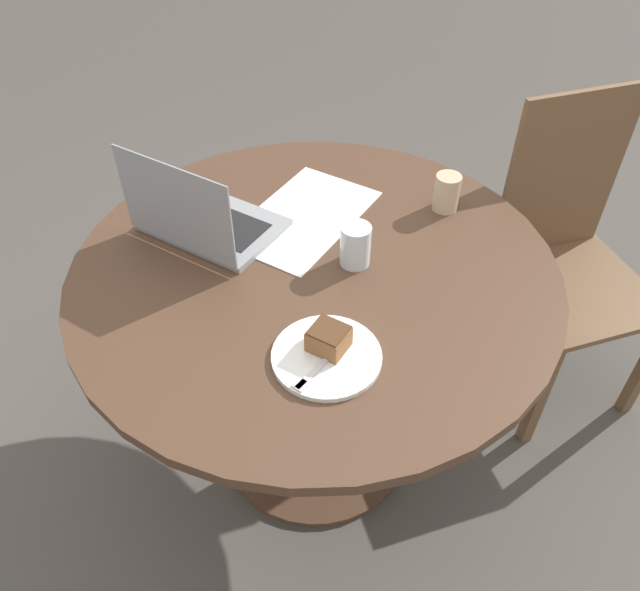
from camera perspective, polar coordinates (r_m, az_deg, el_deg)
The scene contains 10 objects.
ground_plane at distance 2.08m, azimuth -0.39°, elevation -13.20°, with size 12.00×12.00×0.00m, color #4C4742.
dining_table at distance 1.62m, azimuth -0.48°, elevation -1.61°, with size 1.19×1.19×0.75m.
chair at distance 2.07m, azimuth 21.64°, elevation 3.20°, with size 0.58×0.58×0.99m.
paper_document at distance 1.66m, azimuth -1.52°, elevation 7.21°, with size 0.44×0.29×0.00m.
plate at distance 1.29m, azimuth 0.60°, elevation -5.58°, with size 0.23×0.23×0.01m.
cake_slice at distance 1.28m, azimuth 0.80°, elevation -3.95°, with size 0.08×0.08×0.05m.
fork at distance 1.26m, azimuth -0.25°, elevation -6.68°, with size 0.17×0.03×0.00m.
coffee_glass at distance 1.70m, azimuth 11.50°, elevation 9.21°, with size 0.07×0.07×0.10m.
water_glass at distance 1.49m, azimuth 3.25°, elevation 4.61°, with size 0.07×0.07×0.11m.
laptop at distance 1.61m, azimuth -10.57°, elevation 6.84°, with size 0.27×0.36×0.25m.
Camera 1 is at (-0.90, -0.71, 1.74)m, focal length 35.00 mm.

